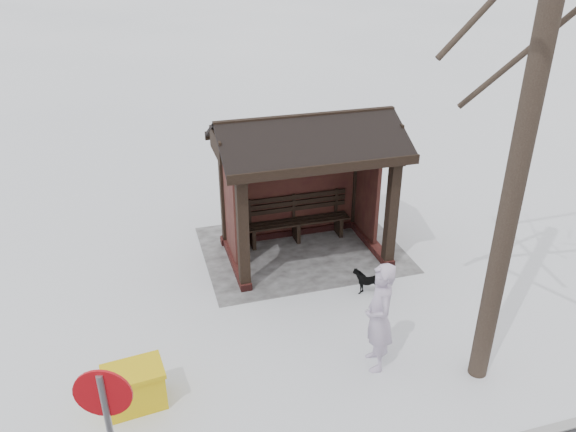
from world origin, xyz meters
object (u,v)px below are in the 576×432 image
at_px(bus_shelter, 304,157).
at_px(road_sign, 108,419).
at_px(pedestrian, 379,317).
at_px(dog, 369,281).
at_px(grit_bin, 135,387).

distance_m(bus_shelter, road_sign, 6.68).
bearing_deg(bus_shelter, pedestrian, 90.50).
height_order(pedestrian, road_sign, road_sign).
relative_size(pedestrian, dog, 3.13).
distance_m(bus_shelter, dog, 2.75).
relative_size(bus_shelter, grit_bin, 3.94).
bearing_deg(dog, road_sign, -37.90).
distance_m(dog, road_sign, 6.02).
distance_m(grit_bin, road_sign, 2.34).
xyz_separation_m(pedestrian, dog, (-0.71, -1.91, -0.68)).
bearing_deg(dog, pedestrian, -6.57).
relative_size(dog, road_sign, 0.25).
bearing_deg(grit_bin, bus_shelter, -142.23).
relative_size(bus_shelter, pedestrian, 1.94).
xyz_separation_m(dog, road_sign, (4.59, 3.61, 1.44)).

